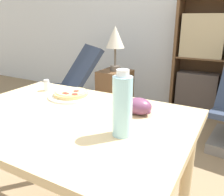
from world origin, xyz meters
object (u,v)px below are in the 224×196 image
at_px(salt_shaker, 47,85).
at_px(lounge_chair_near, 69,95).
at_px(pizza_on_plate, 71,94).
at_px(grape_bunch, 139,106).
at_px(side_table, 115,97).
at_px(bookshelf, 200,62).
at_px(table_lamp, 115,39).
at_px(drink_bottle, 122,105).

distance_m(salt_shaker, lounge_chair_near, 1.50).
height_order(pizza_on_plate, grape_bunch, grape_bunch).
bearing_deg(side_table, pizza_on_plate, -72.24).
height_order(bookshelf, table_lamp, bookshelf).
bearing_deg(pizza_on_plate, table_lamp, 107.76).
xyz_separation_m(salt_shaker, bookshelf, (0.58, 2.09, -0.14)).
bearing_deg(pizza_on_plate, side_table, 107.76).
distance_m(drink_bottle, lounge_chair_near, 2.17).
relative_size(bookshelf, side_table, 2.33).
height_order(bookshelf, side_table, bookshelf).
distance_m(drink_bottle, bookshelf, 2.40).
height_order(pizza_on_plate, lounge_chair_near, lounge_chair_near).
relative_size(grape_bunch, salt_shaker, 1.82).
relative_size(drink_bottle, lounge_chair_near, 0.27).
height_order(salt_shaker, table_lamp, table_lamp).
distance_m(drink_bottle, table_lamp, 1.84).
height_order(drink_bottle, bookshelf, bookshelf).
relative_size(pizza_on_plate, drink_bottle, 1.00).
height_order(pizza_on_plate, salt_shaker, salt_shaker).
relative_size(pizza_on_plate, bookshelf, 0.18).
bearing_deg(side_table, table_lamp, 90.00).
height_order(grape_bunch, salt_shaker, grape_bunch).
distance_m(pizza_on_plate, grape_bunch, 0.45).
height_order(pizza_on_plate, drink_bottle, drink_bottle).
bearing_deg(side_table, grape_bunch, -57.67).
distance_m(pizza_on_plate, salt_shaker, 0.21).
distance_m(pizza_on_plate, lounge_chair_near, 1.64).
xyz_separation_m(pizza_on_plate, grape_bunch, (0.45, -0.05, 0.02)).
bearing_deg(salt_shaker, bookshelf, 74.40).
bearing_deg(bookshelf, grape_bunch, -88.04).
height_order(pizza_on_plate, table_lamp, table_lamp).
xyz_separation_m(grape_bunch, salt_shaker, (-0.66, 0.07, -0.00)).
relative_size(drink_bottle, table_lamp, 0.52).
xyz_separation_m(salt_shaker, lounge_chair_near, (-0.80, 1.16, -0.52)).
relative_size(grape_bunch, bookshelf, 0.09).
distance_m(drink_bottle, salt_shaker, 0.75).
xyz_separation_m(side_table, table_lamp, (0.00, 0.00, 0.67)).
bearing_deg(drink_bottle, pizza_on_plate, 149.60).
distance_m(lounge_chair_near, side_table, 0.60).
distance_m(drink_bottle, side_table, 1.93).
bearing_deg(drink_bottle, grape_bunch, 96.25).
height_order(side_table, table_lamp, table_lamp).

